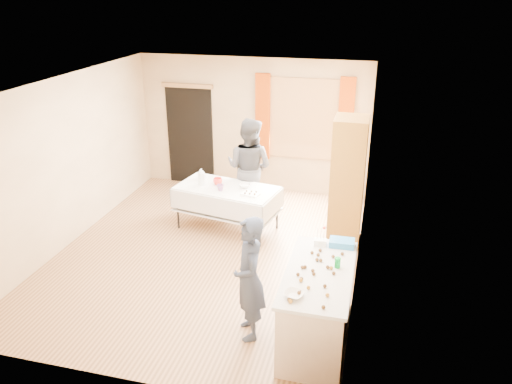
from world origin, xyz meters
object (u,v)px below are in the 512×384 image
(cabinet, at_px, (347,182))
(counter, at_px, (317,306))
(chair, at_px, (248,194))
(woman, at_px, (249,168))
(girl, at_px, (249,279))
(party_table, at_px, (227,204))

(cabinet, bearing_deg, counter, -92.29)
(chair, bearing_deg, woman, -86.43)
(counter, bearing_deg, girl, -172.51)
(counter, xyz_separation_m, woman, (-1.63, 3.12, 0.43))
(counter, height_order, girl, girl)
(counter, distance_m, girl, 0.84)
(cabinet, bearing_deg, girl, -108.64)
(counter, bearing_deg, party_table, 126.69)
(cabinet, distance_m, party_table, 2.03)
(cabinet, xyz_separation_m, woman, (-1.73, 0.62, -0.14))
(woman, bearing_deg, party_table, 84.46)
(counter, bearing_deg, chair, 117.10)
(party_table, bearing_deg, girl, -56.82)
(woman, bearing_deg, counter, 130.17)
(woman, bearing_deg, girl, 117.42)
(girl, distance_m, woman, 3.34)
(counter, distance_m, chair, 3.77)
(cabinet, bearing_deg, woman, 160.28)
(girl, relative_size, woman, 0.86)
(party_table, bearing_deg, chair, 92.49)
(chair, height_order, woman, woman)
(counter, xyz_separation_m, party_table, (-1.84, 2.47, -0.01))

